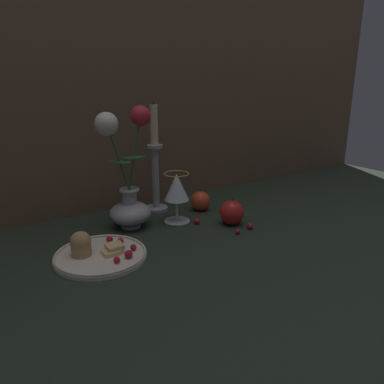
{
  "coord_description": "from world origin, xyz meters",
  "views": [
    {
      "loc": [
        -0.49,
        -0.88,
        0.42
      ],
      "look_at": [
        0.09,
        0.0,
        0.1
      ],
      "focal_mm": 35.0,
      "sensor_mm": 36.0,
      "label": 1
    }
  ],
  "objects_px": {
    "apple_beside_vase": "(201,201)",
    "vase": "(128,187)",
    "plate_with_pastries": "(98,253)",
    "apple_near_glass": "(232,213)",
    "candlestick": "(155,168)",
    "wine_glass": "(177,189)"
  },
  "relations": [
    {
      "from": "candlestick",
      "to": "apple_near_glass",
      "type": "relative_size",
      "value": 4.14
    },
    {
      "from": "wine_glass",
      "to": "apple_beside_vase",
      "type": "bearing_deg",
      "value": 19.67
    },
    {
      "from": "apple_beside_vase",
      "to": "apple_near_glass",
      "type": "relative_size",
      "value": 0.9
    },
    {
      "from": "apple_beside_vase",
      "to": "vase",
      "type": "bearing_deg",
      "value": -178.45
    },
    {
      "from": "vase",
      "to": "plate_with_pastries",
      "type": "height_order",
      "value": "vase"
    },
    {
      "from": "plate_with_pastries",
      "to": "apple_beside_vase",
      "type": "xyz_separation_m",
      "value": [
        0.41,
        0.15,
        0.02
      ]
    },
    {
      "from": "wine_glass",
      "to": "candlestick",
      "type": "distance_m",
      "value": 0.13
    },
    {
      "from": "vase",
      "to": "candlestick",
      "type": "relative_size",
      "value": 0.99
    },
    {
      "from": "plate_with_pastries",
      "to": "apple_near_glass",
      "type": "distance_m",
      "value": 0.42
    },
    {
      "from": "candlestick",
      "to": "apple_near_glass",
      "type": "xyz_separation_m",
      "value": [
        0.13,
        -0.24,
        -0.11
      ]
    },
    {
      "from": "candlestick",
      "to": "apple_beside_vase",
      "type": "height_order",
      "value": "candlestick"
    },
    {
      "from": "vase",
      "to": "apple_near_glass",
      "type": "distance_m",
      "value": 0.32
    },
    {
      "from": "apple_near_glass",
      "to": "wine_glass",
      "type": "bearing_deg",
      "value": 138.04
    },
    {
      "from": "apple_near_glass",
      "to": "apple_beside_vase",
      "type": "bearing_deg",
      "value": 92.9
    },
    {
      "from": "vase",
      "to": "apple_near_glass",
      "type": "xyz_separation_m",
      "value": [
        0.27,
        -0.15,
        -0.09
      ]
    },
    {
      "from": "vase",
      "to": "wine_glass",
      "type": "height_order",
      "value": "vase"
    },
    {
      "from": "wine_glass",
      "to": "apple_beside_vase",
      "type": "distance_m",
      "value": 0.14
    },
    {
      "from": "plate_with_pastries",
      "to": "apple_near_glass",
      "type": "height_order",
      "value": "apple_near_glass"
    },
    {
      "from": "plate_with_pastries",
      "to": "candlestick",
      "type": "distance_m",
      "value": 0.39
    },
    {
      "from": "apple_near_glass",
      "to": "vase",
      "type": "bearing_deg",
      "value": 151.21
    },
    {
      "from": "apple_beside_vase",
      "to": "apple_near_glass",
      "type": "xyz_separation_m",
      "value": [
        0.01,
        -0.15,
        0.0
      ]
    },
    {
      "from": "plate_with_pastries",
      "to": "vase",
      "type": "bearing_deg",
      "value": 43.34
    }
  ]
}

